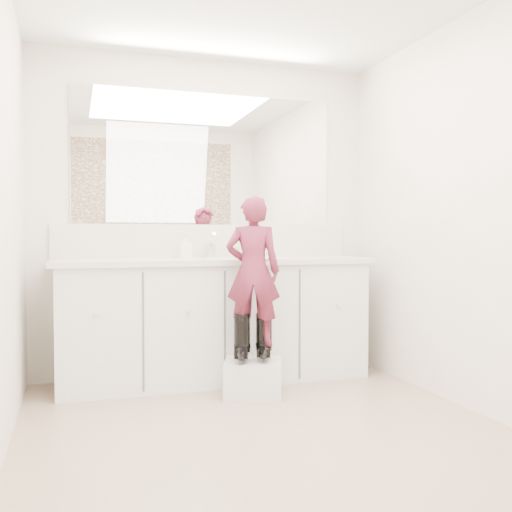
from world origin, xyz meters
name	(u,v)px	position (x,y,z in m)	size (l,w,h in m)	color
floor	(271,436)	(0.00, 0.00, 0.00)	(3.00, 3.00, 0.00)	#856A57
wall_back	(206,217)	(0.00, 1.50, 1.20)	(2.60, 2.60, 0.00)	beige
wall_front	(456,181)	(0.00, -1.50, 1.20)	(2.60, 2.60, 0.00)	beige
wall_right	(479,211)	(1.30, 0.00, 1.20)	(3.00, 3.00, 0.00)	beige
vanity_cabinet	(215,322)	(0.00, 1.23, 0.42)	(2.20, 0.55, 0.85)	silver
countertop	(216,261)	(0.00, 1.21, 0.87)	(2.28, 0.58, 0.04)	beige
backsplash	(207,241)	(0.00, 1.49, 1.02)	(2.28, 0.03, 0.25)	beige
mirror	(207,159)	(0.00, 1.49, 1.64)	(2.00, 0.02, 1.00)	white
dot_panel	(456,12)	(0.00, -1.49, 1.65)	(2.00, 0.01, 1.20)	#472819
faucet	(210,251)	(0.00, 1.38, 0.94)	(0.08, 0.08, 0.10)	silver
cup	(238,252)	(0.16, 1.17, 0.94)	(0.10, 0.10, 0.09)	beige
soap_bottle	(185,246)	(-0.21, 1.30, 0.98)	(0.08, 0.08, 0.18)	white
step_stool	(253,378)	(0.14, 0.75, 0.12)	(0.37, 0.31, 0.24)	silver
boot_left	(242,337)	(0.06, 0.75, 0.39)	(0.11, 0.21, 0.31)	black
boot_right	(264,336)	(0.21, 0.75, 0.39)	(0.11, 0.21, 0.31)	black
toddler	(253,271)	(0.14, 0.75, 0.82)	(0.36, 0.23, 0.98)	#A2315C
toothbrush	(263,261)	(0.21, 0.75, 0.89)	(0.01, 0.01, 0.14)	#F05D8F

